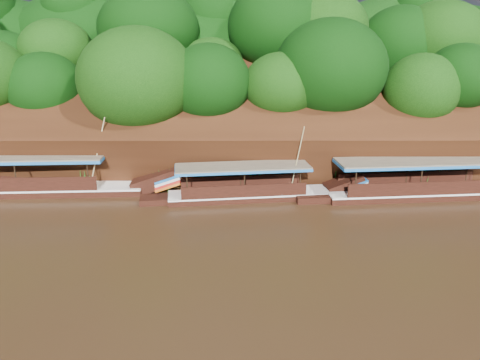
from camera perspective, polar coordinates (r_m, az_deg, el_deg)
The scene contains 6 objects.
ground at distance 23.85m, azimuth 3.12°, elevation -8.23°, with size 160.00×160.00×0.00m, color black.
riverbank at distance 45.02m, azimuth 1.55°, elevation 6.58°, with size 120.00×30.06×19.40m.
boat_0 at distance 33.48m, azimuth 22.75°, elevation -0.93°, with size 15.58×3.58×5.79m.
boat_1 at distance 30.64m, azimuth 2.82°, elevation -1.29°, with size 13.16×3.50×5.32m.
boat_2 at distance 34.02m, azimuth -22.12°, elevation -0.53°, with size 16.79×3.27×5.73m.
reeds at distance 32.28m, azimuth -3.07°, elevation 0.47°, with size 49.66×2.26×2.25m.
Camera 1 is at (-1.34, -21.48, 10.28)m, focal length 35.00 mm.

